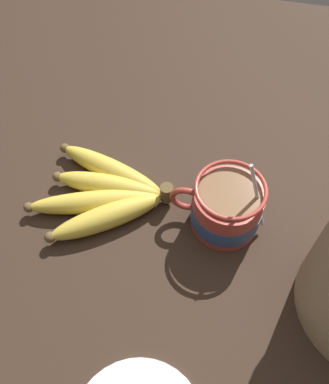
{
  "coord_description": "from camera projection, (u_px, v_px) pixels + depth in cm",
  "views": [
    {
      "loc": [
        -2.19,
        32.52,
        58.91
      ],
      "look_at": [
        5.28,
        -1.76,
        6.71
      ],
      "focal_mm": 40.0,
      "sensor_mm": 36.0,
      "label": 1
    }
  ],
  "objects": [
    {
      "name": "table",
      "position": [
        196.0,
        227.0,
        0.66
      ],
      "size": [
        122.47,
        122.47,
        2.74
      ],
      "color": "#332319",
      "rests_on": "ground"
    },
    {
      "name": "coffee_mug",
      "position": [
        226.0,
        208.0,
        0.61
      ],
      "size": [
        14.22,
        10.21,
        14.61
      ],
      "color": "#B23D33",
      "rests_on": "table"
    },
    {
      "name": "banana_bunch",
      "position": [
        105.0,
        194.0,
        0.65
      ],
      "size": [
        21.6,
        19.38,
        4.11
      ],
      "color": "brown",
      "rests_on": "table"
    }
  ]
}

